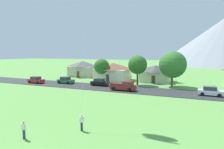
{
  "coord_description": "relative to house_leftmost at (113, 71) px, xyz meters",
  "views": [
    {
      "loc": [
        11.52,
        -8.02,
        7.75
      ],
      "look_at": [
        0.7,
        17.8,
        4.57
      ],
      "focal_mm": 30.56,
      "sensor_mm": 36.0,
      "label": 1
    }
  ],
  "objects": [
    {
      "name": "house_leftmost",
      "position": [
        0.0,
        0.0,
        0.0
      ],
      "size": [
        9.63,
        8.41,
        4.92
      ],
      "color": "silver",
      "rests_on": "ground"
    },
    {
      "name": "tree_near_left",
      "position": [
        16.8,
        -5.17,
        2.57
      ],
      "size": [
        6.15,
        6.15,
        8.2
      ],
      "color": "brown",
      "rests_on": "ground"
    },
    {
      "name": "pickup_truck_maroon_west_side",
      "position": [
        8.11,
        -13.89,
        -1.49
      ],
      "size": [
        5.23,
        2.38,
        1.99
      ],
      "color": "maroon",
      "rests_on": "road_strip"
    },
    {
      "name": "parked_car_white_east_end",
      "position": [
        24.15,
        -12.35,
        -1.68
      ],
      "size": [
        4.25,
        2.17,
        1.68
      ],
      "color": "white",
      "rests_on": "road_strip"
    },
    {
      "name": "parked_car_red_west_end",
      "position": [
        -15.73,
        -13.5,
        -1.68
      ],
      "size": [
        4.26,
        2.2,
        1.68
      ],
      "color": "red",
      "rests_on": "road_strip"
    },
    {
      "name": "tree_center",
      "position": [
        8.84,
        -5.99,
        2.35
      ],
      "size": [
        4.56,
        4.56,
        7.2
      ],
      "color": "#4C3823",
      "rests_on": "ground"
    },
    {
      "name": "tree_right_of_center",
      "position": [
        -1.85,
        -3.65,
        1.53
      ],
      "size": [
        4.22,
        4.22,
        6.21
      ],
      "color": "brown",
      "rests_on": "ground"
    },
    {
      "name": "house_right_center",
      "position": [
        -12.29,
        3.73,
        0.11
      ],
      "size": [
        9.01,
        6.59,
        5.13
      ],
      "color": "beige",
      "rests_on": "ground"
    },
    {
      "name": "parked_car_black_mid_west",
      "position": [
        0.99,
        -10.64,
        -1.68
      ],
      "size": [
        4.22,
        2.12,
        1.68
      ],
      "color": "black",
      "rests_on": "road_strip"
    },
    {
      "name": "parked_car_green_mid_east",
      "position": [
        -8.47,
        -10.95,
        -1.68
      ],
      "size": [
        4.21,
        2.09,
        1.68
      ],
      "color": "#237042",
      "rests_on": "road_strip"
    },
    {
      "name": "house_left_center",
      "position": [
        11.91,
        1.73,
        -0.25
      ],
      "size": [
        8.25,
        7.76,
        4.44
      ],
      "color": "silver",
      "rests_on": "ground"
    },
    {
      "name": "road_strip",
      "position": [
        9.29,
        -12.19,
        -2.51
      ],
      "size": [
        160.0,
        7.91,
        0.08
      ],
      "primitive_type": "cube",
      "color": "#2D2D33",
      "rests_on": "ground"
    },
    {
      "name": "watcher_person",
      "position": [
        7.1,
        -38.29,
        -1.67
      ],
      "size": [
        0.56,
        0.24,
        1.68
      ],
      "color": "navy",
      "rests_on": "ground"
    }
  ]
}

